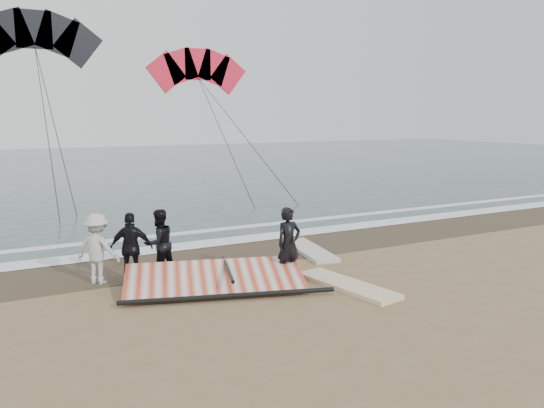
{
  "coord_description": "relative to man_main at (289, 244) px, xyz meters",
  "views": [
    {
      "loc": [
        -6.12,
        -8.75,
        3.8
      ],
      "look_at": [
        0.04,
        3.0,
        1.6
      ],
      "focal_mm": 35.0,
      "sensor_mm": 36.0,
      "label": 1
    }
  ],
  "objects": [
    {
      "name": "ground",
      "position": [
        0.19,
        -1.73,
        -0.86
      ],
      "size": [
        120.0,
        120.0,
        0.0
      ],
      "primitive_type": "plane",
      "color": "#8C704C",
      "rests_on": "ground"
    },
    {
      "name": "sea",
      "position": [
        0.19,
        31.27,
        -0.85
      ],
      "size": [
        120.0,
        54.0,
        0.02
      ],
      "primitive_type": "cube",
      "color": "#233838",
      "rests_on": "ground"
    },
    {
      "name": "wet_sand",
      "position": [
        0.19,
        2.77,
        -0.86
      ],
      "size": [
        120.0,
        2.8,
        0.01
      ],
      "primitive_type": "cube",
      "color": "#4C3D2B",
      "rests_on": "ground"
    },
    {
      "name": "foam_near",
      "position": [
        0.19,
        4.17,
        -0.83
      ],
      "size": [
        120.0,
        0.9,
        0.01
      ],
      "primitive_type": "cube",
      "color": "white",
      "rests_on": "sea"
    },
    {
      "name": "foam_far",
      "position": [
        0.19,
        5.87,
        -0.83
      ],
      "size": [
        120.0,
        0.45,
        0.01
      ],
      "primitive_type": "cube",
      "color": "white",
      "rests_on": "sea"
    },
    {
      "name": "man_main",
      "position": [
        0.0,
        0.0,
        0.0
      ],
      "size": [
        0.66,
        0.46,
        1.72
      ],
      "primitive_type": "imported",
      "rotation": [
        0.0,
        0.0,
        0.08
      ],
      "color": "black",
      "rests_on": "ground"
    },
    {
      "name": "board_white",
      "position": [
        0.88,
        -1.13,
        -0.81
      ],
      "size": [
        1.19,
        2.71,
        0.1
      ],
      "primitive_type": "cube",
      "rotation": [
        0.0,
        0.0,
        0.18
      ],
      "color": "white",
      "rests_on": "ground"
    },
    {
      "name": "board_cream",
      "position": [
        1.79,
        1.97,
        -0.81
      ],
      "size": [
        1.1,
        2.71,
        0.11
      ],
      "primitive_type": "cube",
      "rotation": [
        0.0,
        0.0,
        -0.16
      ],
      "color": "beige",
      "rests_on": "ground"
    },
    {
      "name": "trio_cluster",
      "position": [
        -3.37,
        1.67,
        -0.04
      ],
      "size": [
        2.47,
        1.24,
        1.64
      ],
      "color": "black",
      "rests_on": "ground"
    },
    {
      "name": "sail_rig",
      "position": [
        -1.89,
        0.2,
        -0.67
      ],
      "size": [
        4.36,
        2.76,
        0.51
      ],
      "color": "black",
      "rests_on": "ground"
    },
    {
      "name": "kite_red",
      "position": [
        6.22,
        23.1,
        5.7
      ],
      "size": [
        7.63,
        7.34,
        15.88
      ],
      "color": "red",
      "rests_on": "ground"
    },
    {
      "name": "kite_dark",
      "position": [
        -3.58,
        21.19,
        6.89
      ],
      "size": [
        7.94,
        5.99,
        13.95
      ],
      "color": "black",
      "rests_on": "ground"
    }
  ]
}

